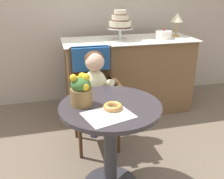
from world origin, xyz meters
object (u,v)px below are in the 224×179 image
object	(u,v)px
seated_child	(96,83)
flower_vase	(81,90)
round_layer_cake	(163,35)
table_lamp	(177,18)
tiered_cake_stand	(120,22)
wicker_chair	(93,81)
donut_front	(113,106)
cafe_table	(110,131)

from	to	relation	value
seated_child	flower_vase	distance (m)	0.55
round_layer_cake	table_lamp	world-z (taller)	table_lamp
seated_child	table_lamp	size ratio (longest dim) A/B	2.55
flower_vase	tiered_cake_stand	distance (m)	1.42
wicker_chair	flower_vase	xyz separation A→B (m)	(-0.20, -0.65, 0.19)
wicker_chair	donut_front	xyz separation A→B (m)	(-0.00, -0.77, 0.10)
donut_front	tiered_cake_stand	size ratio (longest dim) A/B	0.39
donut_front	flower_vase	xyz separation A→B (m)	(-0.20, 0.12, 0.09)
donut_front	round_layer_cake	bearing A→B (deg)	54.24
cafe_table	flower_vase	xyz separation A→B (m)	(-0.19, 0.05, 0.32)
tiered_cake_stand	table_lamp	distance (m)	0.73
cafe_table	round_layer_cake	distance (m)	1.63
cafe_table	flower_vase	bearing A→B (deg)	165.05
donut_front	seated_child	bearing A→B (deg)	89.92
seated_child	table_lamp	distance (m)	1.48
round_layer_cake	donut_front	bearing A→B (deg)	-125.76
round_layer_cake	table_lamp	bearing A→B (deg)	24.06
wicker_chair	table_lamp	world-z (taller)	table_lamp
tiered_cake_stand	round_layer_cake	bearing A→B (deg)	-5.32
cafe_table	seated_child	world-z (taller)	seated_child
wicker_chair	round_layer_cake	size ratio (longest dim) A/B	4.96
seated_child	tiered_cake_stand	bearing A→B (deg)	60.37
wicker_chair	seated_child	bearing A→B (deg)	-94.80
wicker_chair	donut_front	distance (m)	0.78
wicker_chair	flower_vase	distance (m)	0.70
seated_child	tiered_cake_stand	xyz separation A→B (m)	(0.43, 0.76, 0.42)
flower_vase	tiered_cake_stand	bearing A→B (deg)	63.35
donut_front	round_layer_cake	distance (m)	1.64
flower_vase	tiered_cake_stand	xyz separation A→B (m)	(0.63, 1.25, 0.27)
wicker_chair	donut_front	world-z (taller)	wicker_chair
wicker_chair	tiered_cake_stand	xyz separation A→B (m)	(0.43, 0.60, 0.46)
seated_child	tiered_cake_stand	size ratio (longest dim) A/B	2.17
seated_child	table_lamp	world-z (taller)	table_lamp
round_layer_cake	tiered_cake_stand	bearing A→B (deg)	174.68
cafe_table	flower_vase	size ratio (longest dim) A/B	3.14
table_lamp	seated_child	bearing A→B (deg)	-145.37
wicker_chair	flower_vase	bearing A→B (deg)	-111.65
seated_child	round_layer_cake	world-z (taller)	round_layer_cake
tiered_cake_stand	seated_child	bearing A→B (deg)	-119.63
wicker_chair	round_layer_cake	bearing A→B (deg)	25.34
round_layer_cake	table_lamp	size ratio (longest dim) A/B	0.67
flower_vase	table_lamp	size ratio (longest dim) A/B	0.81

